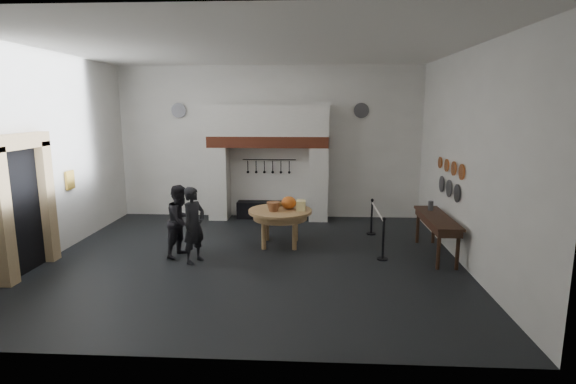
# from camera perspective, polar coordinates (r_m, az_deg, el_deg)

# --- Properties ---
(floor) EXTENTS (9.00, 8.00, 0.02)m
(floor) POSITION_cam_1_polar(r_m,az_deg,el_deg) (10.05, -4.52, -8.48)
(floor) COLOR black
(floor) RESTS_ON ground
(ceiling) EXTENTS (9.00, 8.00, 0.02)m
(ceiling) POSITION_cam_1_polar(r_m,az_deg,el_deg) (9.57, -4.94, 17.89)
(ceiling) COLOR silver
(ceiling) RESTS_ON wall_back
(wall_back) EXTENTS (9.00, 0.02, 4.50)m
(wall_back) POSITION_cam_1_polar(r_m,az_deg,el_deg) (13.51, -2.38, 6.28)
(wall_back) COLOR white
(wall_back) RESTS_ON floor
(wall_front) EXTENTS (9.00, 0.02, 4.50)m
(wall_front) POSITION_cam_1_polar(r_m,az_deg,el_deg) (5.66, -10.28, -0.20)
(wall_front) COLOR white
(wall_front) RESTS_ON floor
(wall_left) EXTENTS (0.02, 8.00, 4.50)m
(wall_left) POSITION_cam_1_polar(r_m,az_deg,el_deg) (11.10, -28.44, 4.01)
(wall_left) COLOR white
(wall_left) RESTS_ON floor
(wall_right) EXTENTS (0.02, 8.00, 4.50)m
(wall_right) POSITION_cam_1_polar(r_m,az_deg,el_deg) (9.98, 21.87, 3.91)
(wall_right) COLOR white
(wall_right) RESTS_ON floor
(chimney_pier_left) EXTENTS (0.55, 0.70, 2.15)m
(chimney_pier_left) POSITION_cam_1_polar(r_m,az_deg,el_deg) (13.53, -8.71, 1.15)
(chimney_pier_left) COLOR silver
(chimney_pier_left) RESTS_ON floor
(chimney_pier_right) EXTENTS (0.55, 0.70, 2.15)m
(chimney_pier_right) POSITION_cam_1_polar(r_m,az_deg,el_deg) (13.24, 3.88, 1.04)
(chimney_pier_right) COLOR silver
(chimney_pier_right) RESTS_ON floor
(hearth_brick_band) EXTENTS (3.50, 0.72, 0.32)m
(hearth_brick_band) POSITION_cam_1_polar(r_m,az_deg,el_deg) (13.15, -2.53, 6.42)
(hearth_brick_band) COLOR #9E442B
(hearth_brick_band) RESTS_ON chimney_pier_left
(chimney_hood) EXTENTS (3.50, 0.70, 0.90)m
(chimney_hood) POSITION_cam_1_polar(r_m,az_deg,el_deg) (13.12, -2.55, 9.07)
(chimney_hood) COLOR silver
(chimney_hood) RESTS_ON hearth_brick_band
(iron_range) EXTENTS (1.90, 0.45, 0.50)m
(iron_range) POSITION_cam_1_polar(r_m,az_deg,el_deg) (13.54, -2.43, -2.29)
(iron_range) COLOR black
(iron_range) RESTS_ON floor
(utensil_rail) EXTENTS (1.60, 0.02, 0.02)m
(utensil_rail) POSITION_cam_1_polar(r_m,az_deg,el_deg) (13.48, -2.39, 4.13)
(utensil_rail) COLOR black
(utensil_rail) RESTS_ON wall_back
(door_recess) EXTENTS (0.04, 1.10, 2.50)m
(door_recess) POSITION_cam_1_polar(r_m,az_deg,el_deg) (10.41, -30.66, -2.17)
(door_recess) COLOR black
(door_recess) RESTS_ON floor
(door_jamb_near) EXTENTS (0.22, 0.30, 2.60)m
(door_jamb_near) POSITION_cam_1_polar(r_m,az_deg,el_deg) (9.79, -32.50, -2.79)
(door_jamb_near) COLOR tan
(door_jamb_near) RESTS_ON floor
(door_jamb_far) EXTENTS (0.22, 0.30, 2.60)m
(door_jamb_far) POSITION_cam_1_polar(r_m,az_deg,el_deg) (10.92, -28.28, -1.12)
(door_jamb_far) COLOR tan
(door_jamb_far) RESTS_ON floor
(door_lintel) EXTENTS (0.22, 1.70, 0.30)m
(door_lintel) POSITION_cam_1_polar(r_m,az_deg,el_deg) (10.17, -30.99, 5.53)
(door_lintel) COLOR tan
(door_lintel) RESTS_ON door_jamb_near
(wall_plaque) EXTENTS (0.05, 0.34, 0.44)m
(wall_plaque) POSITION_cam_1_polar(r_m,az_deg,el_deg) (11.84, -25.95, 1.39)
(wall_plaque) COLOR gold
(wall_plaque) RESTS_ON wall_left
(work_table) EXTENTS (1.58, 1.58, 0.07)m
(work_table) POSITION_cam_1_polar(r_m,az_deg,el_deg) (10.79, -1.00, -2.45)
(work_table) COLOR #AF7B52
(work_table) RESTS_ON floor
(pumpkin) EXTENTS (0.36, 0.36, 0.31)m
(pumpkin) POSITION_cam_1_polar(r_m,az_deg,el_deg) (10.83, 0.09, -1.37)
(pumpkin) COLOR orange
(pumpkin) RESTS_ON work_table
(cheese_block_big) EXTENTS (0.22, 0.22, 0.24)m
(cheese_block_big) POSITION_cam_1_polar(r_m,az_deg,el_deg) (10.68, 1.65, -1.74)
(cheese_block_big) COLOR #F6E493
(cheese_block_big) RESTS_ON work_table
(cheese_block_small) EXTENTS (0.18, 0.18, 0.20)m
(cheese_block_small) POSITION_cam_1_polar(r_m,az_deg,el_deg) (10.98, 1.59, -1.50)
(cheese_block_small) COLOR #D3BE7E
(cheese_block_small) RESTS_ON work_table
(wicker_basket) EXTENTS (0.33, 0.33, 0.22)m
(wicker_basket) POSITION_cam_1_polar(r_m,az_deg,el_deg) (10.62, -1.87, -1.86)
(wicker_basket) COLOR #965D37
(wicker_basket) RESTS_ON work_table
(bread_loaf) EXTENTS (0.31, 0.18, 0.13)m
(bread_loaf) POSITION_cam_1_polar(r_m,az_deg,el_deg) (11.11, -1.38, -1.53)
(bread_loaf) COLOR #A4773A
(bread_loaf) RESTS_ON work_table
(visitor_near) EXTENTS (0.63, 0.72, 1.65)m
(visitor_near) POSITION_cam_1_polar(r_m,az_deg,el_deg) (9.81, -11.86, -4.13)
(visitor_near) COLOR black
(visitor_near) RESTS_ON floor
(visitor_far) EXTENTS (0.86, 0.96, 1.62)m
(visitor_far) POSITION_cam_1_polar(r_m,az_deg,el_deg) (10.30, -13.44, -3.57)
(visitor_far) COLOR black
(visitor_far) RESTS_ON floor
(side_table) EXTENTS (0.55, 2.20, 0.06)m
(side_table) POSITION_cam_1_polar(r_m,az_deg,el_deg) (10.59, 18.42, -3.11)
(side_table) COLOR #391E15
(side_table) RESTS_ON floor
(pewter_jug) EXTENTS (0.12, 0.12, 0.22)m
(pewter_jug) POSITION_cam_1_polar(r_m,az_deg,el_deg) (11.12, 17.67, -1.67)
(pewter_jug) COLOR #4F4F54
(pewter_jug) RESTS_ON side_table
(copper_pan_a) EXTENTS (0.03, 0.34, 0.34)m
(copper_pan_a) POSITION_cam_1_polar(r_m,az_deg,el_deg) (10.19, 21.19, 2.38)
(copper_pan_a) COLOR #C6662D
(copper_pan_a) RESTS_ON wall_right
(copper_pan_b) EXTENTS (0.03, 0.32, 0.32)m
(copper_pan_b) POSITION_cam_1_polar(r_m,az_deg,el_deg) (10.71, 20.30, 2.82)
(copper_pan_b) COLOR #C6662D
(copper_pan_b) RESTS_ON wall_right
(copper_pan_c) EXTENTS (0.03, 0.30, 0.30)m
(copper_pan_c) POSITION_cam_1_polar(r_m,az_deg,el_deg) (11.23, 19.49, 3.21)
(copper_pan_c) COLOR #C6662D
(copper_pan_c) RESTS_ON wall_right
(copper_pan_d) EXTENTS (0.03, 0.28, 0.28)m
(copper_pan_d) POSITION_cam_1_polar(r_m,az_deg,el_deg) (11.76, 18.76, 3.57)
(copper_pan_d) COLOR #C6662D
(copper_pan_d) RESTS_ON wall_right
(pewter_plate_left) EXTENTS (0.03, 0.40, 0.40)m
(pewter_plate_left) POSITION_cam_1_polar(r_m,az_deg,el_deg) (10.46, 20.67, -0.16)
(pewter_plate_left) COLOR #4C4C51
(pewter_plate_left) RESTS_ON wall_right
(pewter_plate_mid) EXTENTS (0.03, 0.40, 0.40)m
(pewter_plate_mid) POSITION_cam_1_polar(r_m,az_deg,el_deg) (11.02, 19.76, 0.43)
(pewter_plate_mid) COLOR #4C4C51
(pewter_plate_mid) RESTS_ON wall_right
(pewter_plate_right) EXTENTS (0.03, 0.40, 0.40)m
(pewter_plate_right) POSITION_cam_1_polar(r_m,az_deg,el_deg) (11.59, 18.93, 0.96)
(pewter_plate_right) COLOR #4C4C51
(pewter_plate_right) RESTS_ON wall_right
(pewter_plate_back_left) EXTENTS (0.44, 0.03, 0.44)m
(pewter_plate_back_left) POSITION_cam_1_polar(r_m,az_deg,el_deg) (13.95, -13.71, 10.03)
(pewter_plate_back_left) COLOR #4C4C51
(pewter_plate_back_left) RESTS_ON wall_back
(pewter_plate_back_right) EXTENTS (0.44, 0.03, 0.44)m
(pewter_plate_back_right) POSITION_cam_1_polar(r_m,az_deg,el_deg) (13.43, 9.30, 10.18)
(pewter_plate_back_right) COLOR #4C4C51
(pewter_plate_back_right) RESTS_ON wall_back
(barrier_post_near) EXTENTS (0.05, 0.05, 0.90)m
(barrier_post_near) POSITION_cam_1_polar(r_m,az_deg,el_deg) (10.07, 12.00, -5.97)
(barrier_post_near) COLOR black
(barrier_post_near) RESTS_ON floor
(barrier_post_far) EXTENTS (0.05, 0.05, 0.90)m
(barrier_post_far) POSITION_cam_1_polar(r_m,az_deg,el_deg) (11.98, 10.58, -3.22)
(barrier_post_far) COLOR black
(barrier_post_far) RESTS_ON floor
(barrier_rope) EXTENTS (0.04, 2.00, 0.04)m
(barrier_rope) POSITION_cam_1_polar(r_m,az_deg,el_deg) (10.92, 11.30, -2.45)
(barrier_rope) COLOR white
(barrier_rope) RESTS_ON barrier_post_near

